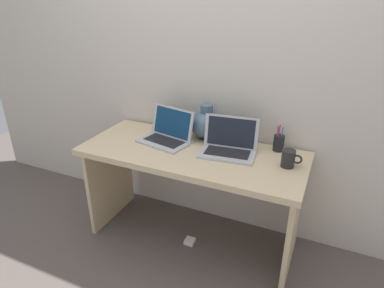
% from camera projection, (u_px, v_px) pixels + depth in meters
% --- Properties ---
extents(ground_plane, '(6.00, 6.00, 0.00)m').
position_uv_depth(ground_plane, '(192.00, 237.00, 2.48)').
color(ground_plane, '#564C47').
extents(back_wall, '(4.40, 0.04, 2.40)m').
position_uv_depth(back_wall, '(213.00, 66.00, 2.27)').
color(back_wall, beige).
rests_on(back_wall, ground).
extents(desk, '(1.47, 0.61, 0.71)m').
position_uv_depth(desk, '(192.00, 171.00, 2.25)').
color(desk, '#D1B78C').
rests_on(desk, ground).
extents(laptop_left, '(0.38, 0.30, 0.22)m').
position_uv_depth(laptop_left, '(168.00, 133.00, 2.31)').
color(laptop_left, '#B2B2B7').
rests_on(laptop_left, desk).
extents(laptop_right, '(0.37, 0.27, 0.22)m').
position_uv_depth(laptop_right, '(229.00, 144.00, 2.15)').
color(laptop_right, '#B2B2B7').
rests_on(laptop_right, desk).
extents(green_vase, '(0.22, 0.22, 0.24)m').
position_uv_depth(green_vase, '(206.00, 124.00, 2.35)').
color(green_vase, slate).
rests_on(green_vase, desk).
extents(coffee_mug, '(0.12, 0.08, 0.11)m').
position_uv_depth(coffee_mug, '(289.00, 158.00, 1.97)').
color(coffee_mug, black).
rests_on(coffee_mug, desk).
extents(pen_cup, '(0.07, 0.07, 0.17)m').
position_uv_depth(pen_cup, '(279.00, 143.00, 2.17)').
color(pen_cup, black).
rests_on(pen_cup, desk).
extents(power_brick, '(0.07, 0.07, 0.03)m').
position_uv_depth(power_brick, '(190.00, 241.00, 2.42)').
color(power_brick, white).
rests_on(power_brick, ground).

